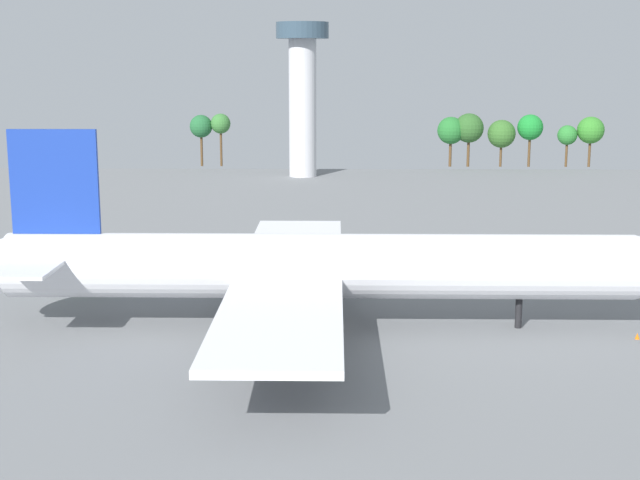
# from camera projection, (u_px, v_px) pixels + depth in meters

# --- Properties ---
(ground_plane) EXTENTS (277.21, 277.21, 0.00)m
(ground_plane) POSITION_uv_depth(u_px,v_px,m) (320.00, 327.00, 93.28)
(ground_plane) COLOR slate
(cargo_airplane) EXTENTS (69.30, 60.09, 20.15)m
(cargo_airplane) POSITION_uv_depth(u_px,v_px,m) (317.00, 267.00, 92.07)
(cargo_airplane) COLOR silver
(cargo_airplane) RESTS_ON ground_plane
(catering_truck) EXTENTS (4.47, 3.81, 2.48)m
(catering_truck) POSITION_uv_depth(u_px,v_px,m) (90.00, 281.00, 107.56)
(catering_truck) COLOR #4C8C4C
(catering_truck) RESTS_ON ground_plane
(safety_cone_nose) EXTENTS (0.45, 0.45, 0.64)m
(safety_cone_nose) POSITION_uv_depth(u_px,v_px,m) (637.00, 336.00, 89.06)
(safety_cone_nose) COLOR orange
(safety_cone_nose) RESTS_ON ground_plane
(control_tower) EXTENTS (12.14, 12.14, 35.49)m
(control_tower) POSITION_uv_depth(u_px,v_px,m) (303.00, 86.00, 210.70)
(control_tower) COLOR silver
(control_tower) RESTS_ON ground_plane
(tree_line_backdrop) EXTENTS (106.12, 7.51, 13.64)m
(tree_line_backdrop) POSITION_uv_depth(u_px,v_px,m) (463.00, 130.00, 232.55)
(tree_line_backdrop) COLOR #51381E
(tree_line_backdrop) RESTS_ON ground_plane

